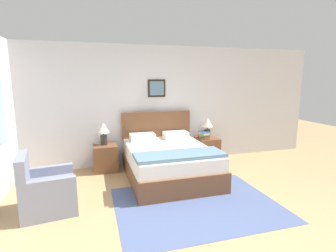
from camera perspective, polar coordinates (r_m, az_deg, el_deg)
The scene contains 14 objects.
ground_plane at distance 3.58m, azimuth 9.04°, elevation -21.67°, with size 16.00×16.00×0.00m, color tan.
wall_back at distance 5.87m, azimuth -3.11°, elevation 4.55°, with size 7.95×0.09×2.60m.
area_rug_main at distance 4.18m, azimuth 6.23°, elevation -16.55°, with size 2.42×1.86×0.01m.
bed at distance 5.07m, azimuth 0.16°, elevation -7.61°, with size 1.54×1.99×1.17m.
armchair at distance 4.22m, azimuth -25.06°, elevation -12.84°, with size 0.80×0.77×0.87m.
nightstand_near_window at distance 5.61m, azimuth -13.46°, elevation -6.74°, with size 0.48×0.50×0.54m.
nightstand_by_door at distance 6.15m, azimuth 8.48°, elevation -5.05°, with size 0.48×0.50×0.54m.
table_lamp_near_window at distance 5.50m, azimuth -13.87°, elevation -0.94°, with size 0.25×0.25×0.46m.
table_lamp_by_door at distance 6.05m, azimuth 8.59°, elevation 0.26°, with size 0.25×0.25×0.46m.
book_thick_bottom at distance 5.99m, azimuth 7.82°, elevation -2.60°, with size 0.21×0.27×0.03m.
book_hardcover_middle at distance 5.98m, azimuth 7.83°, elevation -2.32°, with size 0.21×0.27×0.03m.
book_novel_upper at distance 5.98m, azimuth 7.83°, elevation -1.99°, with size 0.22×0.22×0.04m.
book_slim_near_top at distance 5.97m, azimuth 7.84°, elevation -1.62°, with size 0.20×0.28×0.04m.
book_paperback_top at distance 5.96m, azimuth 7.85°, elevation -1.32°, with size 0.19×0.24×0.03m.
Camera 1 is at (-1.35, -2.72, 1.89)m, focal length 28.00 mm.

